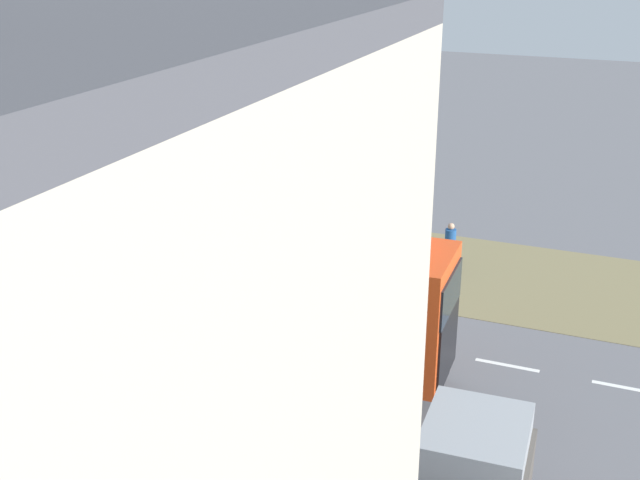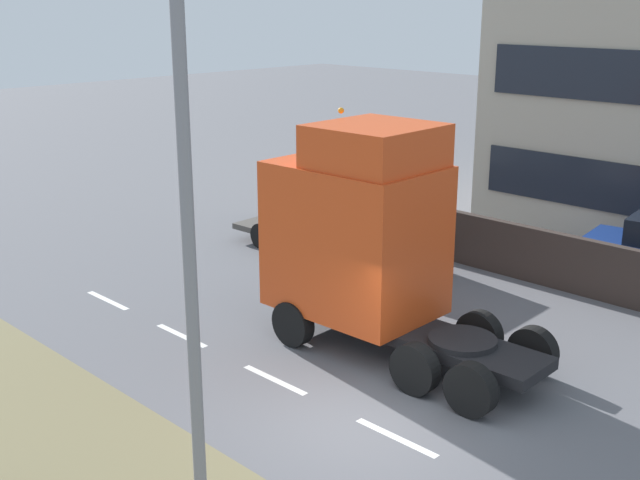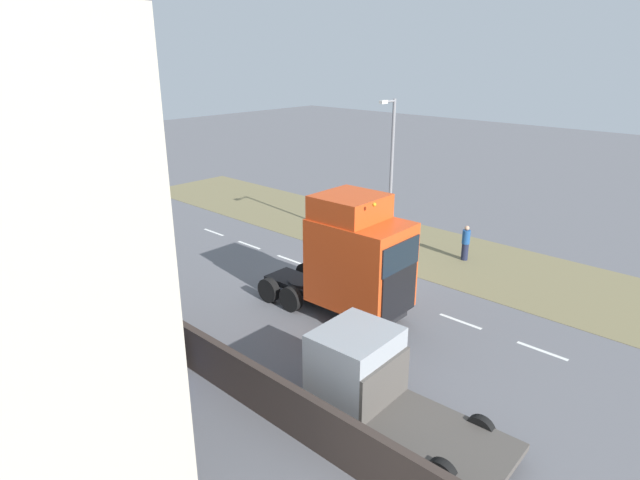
# 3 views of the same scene
# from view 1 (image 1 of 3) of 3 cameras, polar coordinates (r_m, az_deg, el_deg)

# --- Properties ---
(ground_plane) EXTENTS (120.00, 120.00, 0.00)m
(ground_plane) POSITION_cam_1_polar(r_m,az_deg,el_deg) (24.83, 0.05, -6.41)
(ground_plane) COLOR slate
(ground_plane) RESTS_ON ground
(grass_verge) EXTENTS (7.00, 44.00, 0.01)m
(grass_verge) POSITION_cam_1_polar(r_m,az_deg,el_deg) (29.95, 4.35, -1.42)
(grass_verge) COLOR olive
(grass_verge) RESTS_ON ground
(lane_markings) EXTENTS (0.16, 21.00, 0.00)m
(lane_markings) POSITION_cam_1_polar(r_m,az_deg,el_deg) (25.07, -1.45, -6.12)
(lane_markings) COLOR white
(lane_markings) RESTS_ON ground
(lorry_cab) EXTENTS (2.80, 6.52, 5.12)m
(lorry_cab) POSITION_cam_1_polar(r_m,az_deg,el_deg) (20.72, 3.67, -4.66)
(lorry_cab) COLOR black
(lorry_cab) RESTS_ON ground
(lamp_post) EXTENTS (1.30, 0.36, 7.81)m
(lamp_post) POSITION_cam_1_polar(r_m,az_deg,el_deg) (27.76, 1.37, 4.61)
(lamp_post) COLOR black
(lamp_post) RESTS_ON ground
(pedestrian) EXTENTS (0.39, 0.39, 1.81)m
(pedestrian) POSITION_cam_1_polar(r_m,az_deg,el_deg) (29.03, 9.22, -0.51)
(pedestrian) COLOR #1E233D
(pedestrian) RESTS_ON ground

